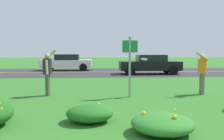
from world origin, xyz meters
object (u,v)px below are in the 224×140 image
object	(u,v)px
car_black_center_left	(150,64)
car_white_center_right	(67,62)
sign_post_near_path	(130,61)
person_thrower_dark_shirt	(48,70)
frisbee_white	(144,59)
person_catcher_orange_shirt	(202,70)

from	to	relation	value
car_black_center_left	car_white_center_right	bearing A→B (deg)	149.08
sign_post_near_path	person_thrower_dark_shirt	distance (m)	3.14
person_thrower_dark_shirt	car_black_center_left	world-z (taller)	person_thrower_dark_shirt
frisbee_white	person_catcher_orange_shirt	bearing A→B (deg)	5.64
person_thrower_dark_shirt	person_catcher_orange_shirt	bearing A→B (deg)	-0.91
sign_post_near_path	frisbee_white	xyz separation A→B (m)	(0.56, 0.17, 0.04)
frisbee_white	car_white_center_right	bearing A→B (deg)	108.75
sign_post_near_path	car_black_center_left	distance (m)	9.71
person_catcher_orange_shirt	car_white_center_right	size ratio (longest dim) A/B	0.37
person_thrower_dark_shirt	car_black_center_left	distance (m)	10.57
person_catcher_orange_shirt	frisbee_white	world-z (taller)	person_catcher_orange_shirt
car_white_center_right	car_black_center_left	bearing A→B (deg)	-30.92
person_thrower_dark_shirt	car_white_center_right	xyz separation A→B (m)	(-0.81, 12.79, -0.23)
person_catcher_orange_shirt	car_black_center_left	size ratio (longest dim) A/B	0.37
car_black_center_left	car_white_center_right	xyz separation A→B (m)	(-6.70, 4.01, 0.00)
person_catcher_orange_shirt	car_white_center_right	bearing A→B (deg)	117.84
person_catcher_orange_shirt	frisbee_white	distance (m)	2.40
person_catcher_orange_shirt	car_black_center_left	distance (m)	8.88
car_white_center_right	sign_post_near_path	bearing A→B (deg)	-73.68
sign_post_near_path	person_catcher_orange_shirt	world-z (taller)	sign_post_near_path
person_catcher_orange_shirt	sign_post_near_path	bearing A→B (deg)	-172.11
person_thrower_dark_shirt	car_white_center_right	distance (m)	12.82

